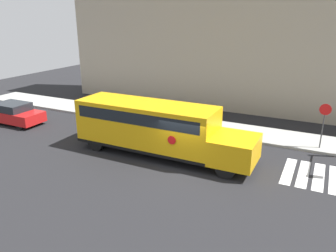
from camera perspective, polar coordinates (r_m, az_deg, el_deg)
name	(u,v)px	position (r m, az deg, el deg)	size (l,w,h in m)	color
ground_plane	(184,167)	(17.04, 2.78, -7.23)	(60.00, 60.00, 0.00)	black
sidewalk_strip	(222,129)	(22.68, 9.41, -0.51)	(44.00, 3.00, 0.15)	#9E9E99
building_backdrop	(251,32)	(27.78, 14.27, 15.55)	(32.00, 4.00, 12.35)	#9E937F
crosswalk_stripes	(327,178)	(17.73, 25.91, -8.15)	(4.00, 3.20, 0.01)	white
school_bus	(155,126)	(18.07, -2.33, -0.01)	(10.12, 2.57, 2.89)	#EAA80F
parked_car	(15,113)	(26.06, -25.12, 2.00)	(4.11, 1.89, 1.49)	red
stop_sign	(324,121)	(20.47, 25.48, 0.85)	(0.64, 0.10, 2.79)	#38383A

